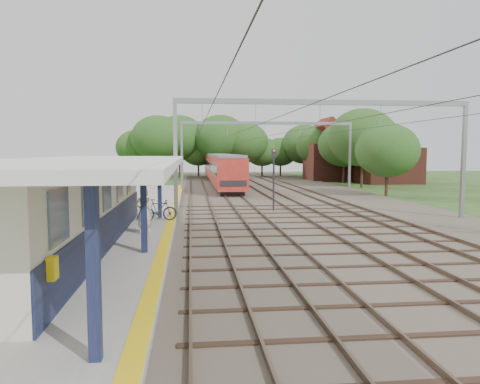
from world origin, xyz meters
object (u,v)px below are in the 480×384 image
train (221,168)px  signal_post (274,173)px  person (144,211)px  bicycle (159,210)px

train → signal_post: 26.42m
person → train: train is taller
person → bicycle: (0.41, 3.80, -0.44)m
person → bicycle: bearing=-116.4°
bicycle → signal_post: (7.25, 5.63, 1.70)m
person → train: size_ratio=0.06×
person → bicycle: 3.85m
person → bicycle: person is taller
person → train: 36.25m
bicycle → train: train is taller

